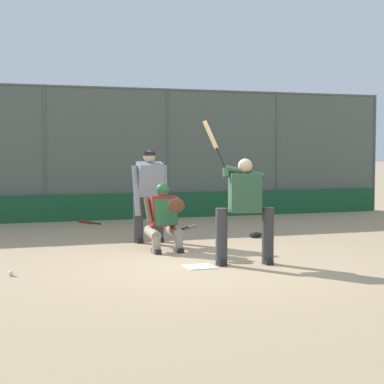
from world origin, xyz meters
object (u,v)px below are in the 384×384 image
at_px(batter_at_plate, 244,207).
at_px(fielding_glove_on_dirt, 256,235).
at_px(baseball_loose, 11,273).
at_px(spare_bat_by_padding, 191,226).
at_px(umpire_home, 149,193).
at_px(catcher_behind_plate, 164,216).
at_px(spare_bat_near_backstop, 87,222).

bearing_deg(batter_at_plate, fielding_glove_on_dirt, -107.39).
xyz_separation_m(fielding_glove_on_dirt, baseball_loose, (4.81, 2.56, -0.01)).
xyz_separation_m(spare_bat_by_padding, baseball_loose, (4.09, 4.48, 0.00)).
bearing_deg(baseball_loose, fielding_glove_on_dirt, -151.95).
relative_size(umpire_home, baseball_loose, 23.25).
bearing_deg(spare_bat_by_padding, umpire_home, -177.94).
xyz_separation_m(catcher_behind_plate, spare_bat_by_padding, (-1.49, -3.08, -0.57)).
relative_size(batter_at_plate, spare_bat_near_backstop, 2.80).
bearing_deg(baseball_loose, spare_bat_near_backstop, -108.35).
bearing_deg(catcher_behind_plate, umpire_home, -94.90).
bearing_deg(umpire_home, batter_at_plate, 102.44).
bearing_deg(spare_bat_by_padding, baseball_loose, 176.69).
bearing_deg(spare_bat_by_padding, catcher_behind_plate, -166.75).
distance_m(umpire_home, spare_bat_near_backstop, 3.70).
xyz_separation_m(batter_at_plate, umpire_home, (0.77, -2.73, 0.05)).
xyz_separation_m(batter_at_plate, catcher_behind_plate, (0.80, -1.58, -0.27)).
bearing_deg(batter_at_plate, baseball_loose, 6.86).
bearing_deg(batter_at_plate, umpire_home, -64.38).
bearing_deg(spare_bat_near_backstop, spare_bat_by_padding, -153.77).
bearing_deg(catcher_behind_plate, fielding_glove_on_dirt, -155.57).
bearing_deg(baseball_loose, umpire_home, -135.89).
relative_size(catcher_behind_plate, baseball_loose, 15.82).
distance_m(umpire_home, spare_bat_by_padding, 2.58).
relative_size(spare_bat_near_backstop, fielding_glove_on_dirt, 2.75).
bearing_deg(spare_bat_by_padding, spare_bat_near_backstop, 91.35).
distance_m(catcher_behind_plate, spare_bat_by_padding, 3.47).
distance_m(catcher_behind_plate, umpire_home, 1.19).
xyz_separation_m(spare_bat_near_backstop, fielding_glove_on_dirt, (-2.80, 3.52, 0.02)).
height_order(catcher_behind_plate, fielding_glove_on_dirt, catcher_behind_plate).
xyz_separation_m(spare_bat_near_backstop, spare_bat_by_padding, (-2.07, 1.60, 0.00)).
distance_m(spare_bat_near_backstop, baseball_loose, 6.41).
height_order(spare_bat_near_backstop, baseball_loose, baseball_loose).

